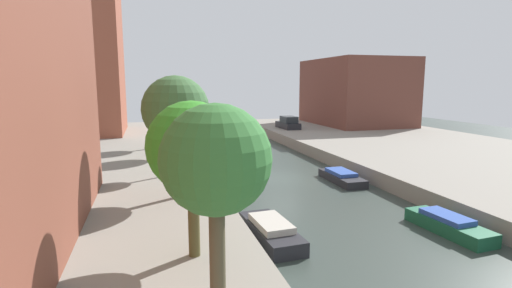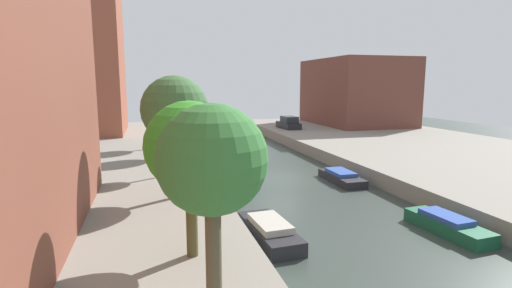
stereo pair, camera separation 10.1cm
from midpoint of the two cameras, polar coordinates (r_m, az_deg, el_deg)
ground_plane at (r=26.25m, az=3.76°, el=-5.10°), size 84.00×84.00×0.00m
quay_left at (r=25.61m, az=-30.00°, el=-5.51°), size 20.00×64.00×1.00m
quay_right at (r=34.06m, az=28.37°, el=-2.05°), size 20.00×64.00×1.00m
apartment_tower_far at (r=46.36m, az=-25.70°, el=15.56°), size 10.00×10.74×22.80m
low_block_right at (r=53.20m, az=14.48°, el=7.44°), size 10.00×14.19×8.47m
street_tree_0 at (r=7.57m, az=-6.12°, el=-2.82°), size 2.21×2.21×4.99m
street_tree_1 at (r=11.81m, az=-9.47°, el=-0.48°), size 2.75×2.75×4.86m
street_tree_2 at (r=18.21m, az=-11.71°, el=4.93°), size 3.10×3.10×5.72m
street_tree_3 at (r=22.96m, az=-12.44°, el=3.99°), size 1.84×1.84×4.42m
street_tree_4 at (r=28.69m, az=-13.06°, el=4.62°), size 2.88×2.88×4.76m
street_tree_5 at (r=33.39m, az=-13.47°, el=6.83°), size 2.64×2.64×5.64m
parked_car at (r=46.51m, az=4.89°, el=3.04°), size 1.88×4.09×1.48m
moored_boat_left_1 at (r=16.26m, az=2.19°, el=-12.67°), size 1.71×4.25×0.86m
moored_boat_left_2 at (r=23.77m, az=-4.14°, el=-5.59°), size 1.42×4.09×0.93m
moored_boat_left_3 at (r=32.67m, az=-6.28°, el=-1.58°), size 1.67×3.66×1.00m
moored_boat_left_4 at (r=41.28m, az=-8.86°, el=0.36°), size 1.55×3.49×0.65m
moored_boat_right_1 at (r=18.85m, az=26.48°, el=-10.63°), size 1.54×4.04×0.78m
moored_boat_right_2 at (r=25.88m, az=12.58°, el=-4.78°), size 1.45×4.11×0.73m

